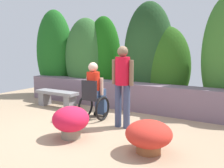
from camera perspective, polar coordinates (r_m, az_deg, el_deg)
ground_plane at (r=5.30m, az=-5.83°, el=-9.91°), size 10.09×10.09×0.00m
stone_retaining_wall at (r=6.75m, az=3.65°, el=-2.70°), size 6.76×0.51×0.72m
hedge_backdrop at (r=7.30m, az=4.42°, el=6.06°), size 7.68×1.17×2.94m
stone_bench at (r=7.14m, az=-12.62°, el=-2.86°), size 1.32×0.37×0.45m
person_in_wheelchair at (r=5.76m, az=-4.02°, el=-2.01°), size 0.53×0.66×1.33m
person_standing_companion at (r=5.06m, az=2.44°, el=0.67°), size 0.49×0.30×1.69m
flower_pot_purple_near at (r=4.04m, az=8.46°, el=-11.66°), size 0.75×0.75×0.52m
flower_pot_terracotta_by_wall at (r=4.66m, az=-9.49°, el=-8.35°), size 0.68×0.68×0.59m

